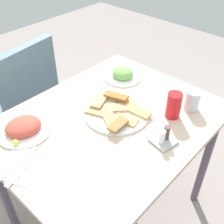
% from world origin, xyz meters
% --- Properties ---
extents(ground_plane, '(6.00, 6.00, 0.00)m').
position_xyz_m(ground_plane, '(0.00, 0.00, 0.00)').
color(ground_plane, gray).
extents(dining_table, '(1.01, 0.79, 0.75)m').
position_xyz_m(dining_table, '(0.00, 0.00, 0.66)').
color(dining_table, beige).
rests_on(dining_table, ground_plane).
extents(dining_chair, '(0.48, 0.49, 0.92)m').
position_xyz_m(dining_chair, '(-0.04, 0.70, 0.53)').
color(dining_chair, slate).
rests_on(dining_chair, ground_plane).
extents(pide_platter, '(0.30, 0.31, 0.04)m').
position_xyz_m(pide_platter, '(0.06, 0.00, 0.76)').
color(pide_platter, white).
rests_on(pide_platter, dining_table).
extents(salad_plate_greens, '(0.23, 0.23, 0.06)m').
position_xyz_m(salad_plate_greens, '(-0.30, 0.21, 0.77)').
color(salad_plate_greens, white).
rests_on(salad_plate_greens, dining_table).
extents(salad_plate_rice, '(0.21, 0.21, 0.06)m').
position_xyz_m(salad_plate_rice, '(0.32, 0.19, 0.77)').
color(salad_plate_rice, white).
rests_on(salad_plate_rice, dining_table).
extents(soda_can, '(0.08, 0.08, 0.12)m').
position_xyz_m(soda_can, '(0.21, -0.20, 0.81)').
color(soda_can, red).
rests_on(soda_can, dining_table).
extents(drinking_glass, '(0.07, 0.07, 0.10)m').
position_xyz_m(drinking_glass, '(0.32, -0.23, 0.80)').
color(drinking_glass, silver).
rests_on(drinking_glass, dining_table).
extents(paper_napkin, '(0.21, 0.21, 0.00)m').
position_xyz_m(paper_napkin, '(-0.42, 0.05, 0.75)').
color(paper_napkin, white).
rests_on(paper_napkin, dining_table).
extents(fork, '(0.19, 0.08, 0.00)m').
position_xyz_m(fork, '(-0.42, 0.04, 0.76)').
color(fork, silver).
rests_on(fork, paper_napkin).
extents(spoon, '(0.19, 0.06, 0.00)m').
position_xyz_m(spoon, '(-0.42, 0.07, 0.76)').
color(spoon, silver).
rests_on(spoon, paper_napkin).
extents(condiment_caddy, '(0.10, 0.10, 0.07)m').
position_xyz_m(condiment_caddy, '(0.04, -0.26, 0.78)').
color(condiment_caddy, '#B2B2B7').
rests_on(condiment_caddy, dining_table).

